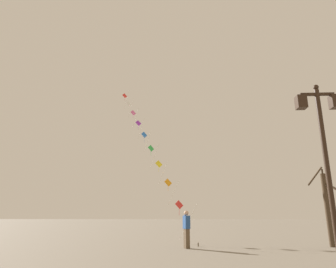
{
  "coord_description": "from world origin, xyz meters",
  "views": [
    {
      "loc": [
        -0.84,
        -0.14,
        1.54
      ],
      "look_at": [
        -1.6,
        16.91,
        6.17
      ],
      "focal_mm": 31.71,
      "sensor_mm": 36.0,
      "label": 1
    }
  ],
  "objects_px": {
    "kite_flyer": "(186,228)",
    "bare_tree": "(327,206)",
    "kite_train": "(147,140)",
    "twin_lantern_lamp_post": "(323,138)"
  },
  "relations": [
    {
      "from": "kite_flyer",
      "to": "bare_tree",
      "type": "height_order",
      "value": "bare_tree"
    },
    {
      "from": "kite_train",
      "to": "kite_flyer",
      "type": "distance_m",
      "value": 10.16
    },
    {
      "from": "twin_lantern_lamp_post",
      "to": "kite_flyer",
      "type": "bearing_deg",
      "value": 121.82
    },
    {
      "from": "kite_train",
      "to": "kite_flyer",
      "type": "bearing_deg",
      "value": -69.01
    },
    {
      "from": "kite_train",
      "to": "kite_flyer",
      "type": "height_order",
      "value": "kite_train"
    },
    {
      "from": "kite_train",
      "to": "bare_tree",
      "type": "relative_size",
      "value": 3.43
    },
    {
      "from": "kite_flyer",
      "to": "bare_tree",
      "type": "xyz_separation_m",
      "value": [
        7.11,
        0.94,
        1.06
      ]
    },
    {
      "from": "twin_lantern_lamp_post",
      "to": "kite_flyer",
      "type": "relative_size",
      "value": 3.12
    },
    {
      "from": "kite_train",
      "to": "bare_tree",
      "type": "xyz_separation_m",
      "value": [
        9.98,
        -6.55,
        -5.17
      ]
    },
    {
      "from": "kite_train",
      "to": "bare_tree",
      "type": "distance_m",
      "value": 13.01
    }
  ]
}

